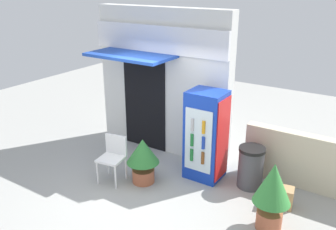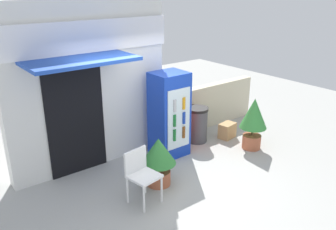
{
  "view_description": "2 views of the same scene",
  "coord_description": "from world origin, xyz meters",
  "px_view_note": "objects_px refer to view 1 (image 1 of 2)",
  "views": [
    {
      "loc": [
        3.55,
        -4.54,
        3.67
      ],
      "look_at": [
        0.23,
        0.59,
        1.34
      ],
      "focal_mm": 38.24,
      "sensor_mm": 36.0,
      "label": 1
    },
    {
      "loc": [
        -3.35,
        -4.2,
        3.39
      ],
      "look_at": [
        0.37,
        0.59,
        1.11
      ],
      "focal_mm": 37.72,
      "sensor_mm": 36.0,
      "label": 2
    }
  ],
  "objects_px": {
    "drink_cooler": "(206,136)",
    "cardboard_box": "(281,197)",
    "potted_plant_curbside": "(272,190)",
    "trash_bin": "(251,167)",
    "potted_plant_near_shop": "(143,156)",
    "plastic_chair": "(113,155)"
  },
  "relations": [
    {
      "from": "potted_plant_curbside",
      "to": "cardboard_box",
      "type": "bearing_deg",
      "value": 90.98
    },
    {
      "from": "drink_cooler",
      "to": "plastic_chair",
      "type": "relative_size",
      "value": 1.97
    },
    {
      "from": "drink_cooler",
      "to": "cardboard_box",
      "type": "distance_m",
      "value": 1.72
    },
    {
      "from": "trash_bin",
      "to": "plastic_chair",
      "type": "bearing_deg",
      "value": -152.69
    },
    {
      "from": "plastic_chair",
      "to": "trash_bin",
      "type": "xyz_separation_m",
      "value": [
        2.3,
        1.19,
        -0.13
      ]
    },
    {
      "from": "drink_cooler",
      "to": "potted_plant_curbside",
      "type": "relative_size",
      "value": 1.55
    },
    {
      "from": "drink_cooler",
      "to": "trash_bin",
      "type": "height_order",
      "value": "drink_cooler"
    },
    {
      "from": "plastic_chair",
      "to": "potted_plant_near_shop",
      "type": "height_order",
      "value": "same"
    },
    {
      "from": "drink_cooler",
      "to": "plastic_chair",
      "type": "bearing_deg",
      "value": -143.29
    },
    {
      "from": "potted_plant_near_shop",
      "to": "trash_bin",
      "type": "bearing_deg",
      "value": 28.28
    },
    {
      "from": "cardboard_box",
      "to": "drink_cooler",
      "type": "bearing_deg",
      "value": 173.74
    },
    {
      "from": "potted_plant_curbside",
      "to": "cardboard_box",
      "type": "distance_m",
      "value": 0.87
    },
    {
      "from": "drink_cooler",
      "to": "potted_plant_near_shop",
      "type": "relative_size",
      "value": 1.97
    },
    {
      "from": "plastic_chair",
      "to": "cardboard_box",
      "type": "xyz_separation_m",
      "value": [
        2.99,
        0.89,
        -0.36
      ]
    },
    {
      "from": "drink_cooler",
      "to": "plastic_chair",
      "type": "distance_m",
      "value": 1.81
    },
    {
      "from": "drink_cooler",
      "to": "cardboard_box",
      "type": "bearing_deg",
      "value": -6.26
    },
    {
      "from": "trash_bin",
      "to": "potted_plant_near_shop",
      "type": "bearing_deg",
      "value": -151.72
    },
    {
      "from": "drink_cooler",
      "to": "trash_bin",
      "type": "bearing_deg",
      "value": 8.34
    },
    {
      "from": "drink_cooler",
      "to": "trash_bin",
      "type": "distance_m",
      "value": 1.01
    },
    {
      "from": "drink_cooler",
      "to": "trash_bin",
      "type": "xyz_separation_m",
      "value": [
        0.88,
        0.13,
        -0.48
      ]
    },
    {
      "from": "potted_plant_curbside",
      "to": "trash_bin",
      "type": "distance_m",
      "value": 1.26
    },
    {
      "from": "potted_plant_curbside",
      "to": "cardboard_box",
      "type": "xyz_separation_m",
      "value": [
        -0.01,
        0.71,
        -0.51
      ]
    }
  ]
}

